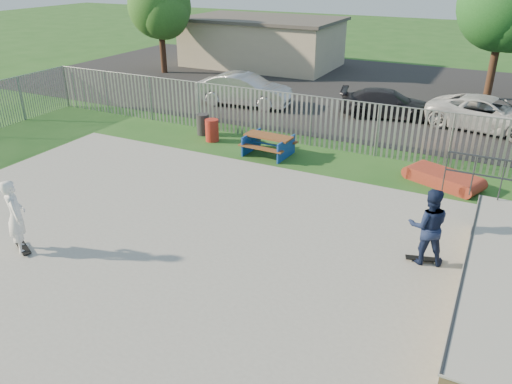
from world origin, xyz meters
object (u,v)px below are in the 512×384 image
at_px(funbox, 443,178).
at_px(tree_left, 160,7).
at_px(trash_bin_grey, 203,124).
at_px(car_dark, 388,104).
at_px(tree_mid, 505,5).
at_px(trash_bin_red, 212,130).
at_px(picnic_table, 268,145).
at_px(skater_navy, 428,226).
at_px(car_white, 488,114).
at_px(skater_white, 16,216).
at_px(car_silver, 244,90).

bearing_deg(funbox, tree_left, 173.18).
relative_size(trash_bin_grey, tree_left, 0.15).
height_order(car_dark, tree_mid, tree_mid).
height_order(funbox, trash_bin_grey, trash_bin_grey).
xyz_separation_m(trash_bin_red, tree_mid, (9.50, 12.30, 4.26)).
relative_size(picnic_table, funbox, 0.80).
xyz_separation_m(picnic_table, funbox, (6.33, 0.09, -0.18)).
xyz_separation_m(trash_bin_grey, skater_navy, (10.09, -6.14, 0.66)).
bearing_deg(funbox, car_white, 105.41).
height_order(skater_navy, skater_white, same).
xyz_separation_m(funbox, tree_left, (-18.93, 10.51, 3.86)).
height_order(trash_bin_grey, car_dark, car_dark).
distance_m(funbox, trash_bin_red, 9.06).
relative_size(funbox, car_white, 0.46).
xyz_separation_m(trash_bin_grey, car_dark, (6.31, 6.04, 0.21)).
relative_size(car_silver, car_white, 0.94).
height_order(car_silver, skater_navy, skater_navy).
bearing_deg(picnic_table, funbox, 3.84).
height_order(trash_bin_red, car_dark, car_dark).
relative_size(picnic_table, tree_left, 0.31).
xyz_separation_m(car_dark, tree_left, (-15.42, 3.63, 3.41)).
xyz_separation_m(tree_mid, skater_navy, (-0.18, -17.90, -3.61)).
bearing_deg(skater_navy, tree_left, -55.53).
xyz_separation_m(picnic_table, trash_bin_red, (-2.72, 0.39, 0.06)).
bearing_deg(car_dark, trash_bin_red, 127.30).
relative_size(funbox, trash_bin_grey, 2.66).
relative_size(trash_bin_grey, skater_white, 0.46).
bearing_deg(trash_bin_red, skater_white, -88.07).
bearing_deg(picnic_table, skater_white, -101.58).
distance_m(trash_bin_red, skater_navy, 10.90).
distance_m(picnic_table, skater_white, 9.52).
relative_size(car_dark, skater_white, 2.30).
xyz_separation_m(trash_bin_red, car_white, (9.87, 6.55, 0.27)).
relative_size(trash_bin_grey, car_white, 0.17).
xyz_separation_m(car_silver, tree_mid, (10.87, 6.91, 3.90)).
bearing_deg(car_silver, trash_bin_grey, -178.59).
xyz_separation_m(tree_left, skater_navy, (19.20, -15.81, -2.97)).
xyz_separation_m(car_dark, car_white, (4.32, -0.03, 0.07)).
relative_size(funbox, car_silver, 0.49).
bearing_deg(skater_navy, funbox, -103.11).
bearing_deg(skater_navy, car_white, -108.64).
distance_m(picnic_table, tree_mid, 15.02).
distance_m(car_silver, car_dark, 7.02).
bearing_deg(skater_white, tree_left, -27.08).
distance_m(car_silver, skater_white, 15.06).
bearing_deg(tree_mid, car_dark, -124.68).
xyz_separation_m(funbox, car_silver, (-10.42, 5.69, 0.60)).
bearing_deg(funbox, trash_bin_grey, -162.67).
relative_size(trash_bin_grey, tree_mid, 0.13).
bearing_deg(car_silver, skater_navy, -141.46).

